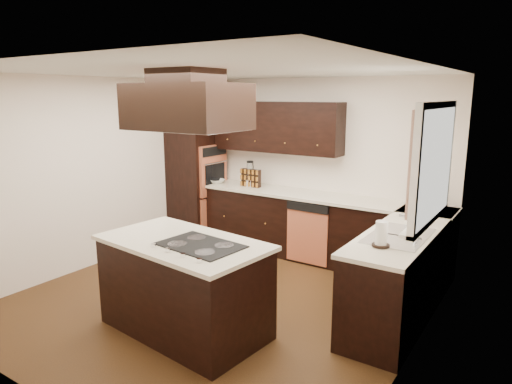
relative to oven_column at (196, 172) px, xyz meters
The scene contains 30 objects.
floor 2.68m from the oven_column, 43.85° to the right, with size 4.20×4.20×0.02m, color brown.
ceiling 2.86m from the oven_column, 43.85° to the right, with size 4.20×4.20×0.02m, color silver.
wall_back 1.83m from the oven_column, 12.85° to the left, with size 4.20×0.02×2.50m, color white.
wall_front 4.21m from the oven_column, 65.05° to the right, with size 4.20×0.02×2.50m, color white.
wall_left 1.75m from the oven_column, 101.12° to the right, with size 0.02×4.20×2.50m, color white.
wall_right 4.25m from the oven_column, 23.70° to the right, with size 0.02×4.20×2.50m, color white.
oven_column is the anchor object (origin of this frame).
wall_oven_face 0.36m from the oven_column, ahead, with size 0.05×0.62×0.78m, color #CE6843.
base_cabinets_back 1.92m from the oven_column, ahead, with size 2.93×0.60×0.88m, color black.
base_cabinets_right 3.72m from the oven_column, 12.69° to the right, with size 0.60×2.40×0.88m, color black.
countertop_back 1.82m from the oven_column, ahead, with size 2.93×0.63×0.04m, color beige.
countertop_right 3.65m from the oven_column, 12.74° to the right, with size 0.63×2.40×0.04m, color beige.
upper_cabinets 1.56m from the oven_column, ahead, with size 2.00×0.34×0.72m, color black.
dishwasher_front 2.21m from the oven_column, ahead, with size 0.60×0.05×0.72m, color #CE6843.
window_frame 4.06m from the oven_column, 16.72° to the right, with size 0.06×1.32×1.12m, color white.
window_pane 4.08m from the oven_column, 16.61° to the right, with size 0.00×1.20×1.00m, color white.
curtain_left 4.15m from the oven_column, 22.59° to the right, with size 0.02×0.34×0.90m, color beige.
curtain_right 3.91m from the oven_column, 10.99° to the right, with size 0.02×0.34×0.90m, color beige.
sink_rim 3.76m from the oven_column, 17.90° to the right, with size 0.52×0.84×0.01m, color silver.
island 3.15m from the oven_column, 51.62° to the right, with size 1.58×0.86×0.88m, color black.
island_top 3.09m from the oven_column, 51.62° to the right, with size 1.64×0.92×0.04m, color beige.
cooktop 3.26m from the oven_column, 48.59° to the right, with size 0.75×0.50×0.01m, color black.
range_hood 3.13m from the oven_column, 50.26° to the right, with size 1.05×0.72×0.42m, color black.
hood_duct 3.24m from the oven_column, 50.26° to the right, with size 0.55×0.50×0.13m, color black.
blender_base 0.98m from the oven_column, ahead, with size 0.15×0.15×0.10m, color silver.
blender_pitcher 0.98m from the oven_column, ahead, with size 0.13×0.13×0.26m, color silver.
spice_rack 1.00m from the oven_column, ahead, with size 0.32×0.08×0.26m, color black.
mixing_bowl 0.41m from the oven_column, ahead, with size 0.25×0.25×0.06m, color white.
soap_bottle 3.54m from the oven_column, ahead, with size 0.08×0.08×0.18m, color white.
paper_towel 3.86m from the oven_column, 23.87° to the right, with size 0.11×0.11×0.24m, color white.
Camera 1 is at (2.99, -3.76, 2.27)m, focal length 32.00 mm.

